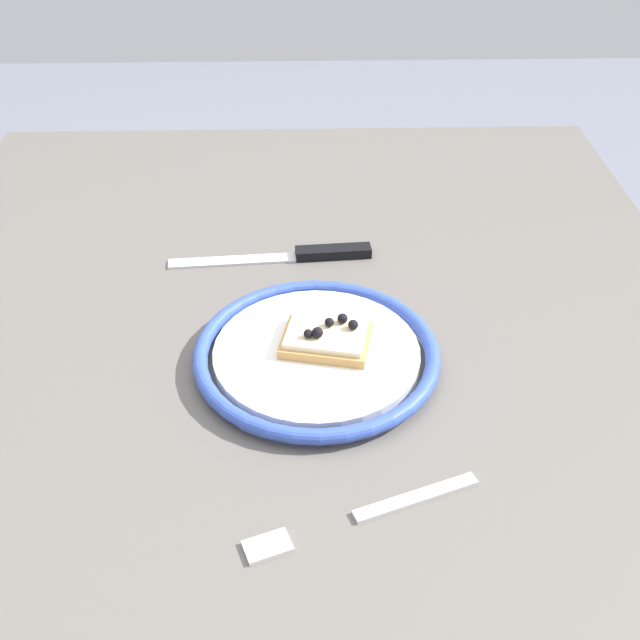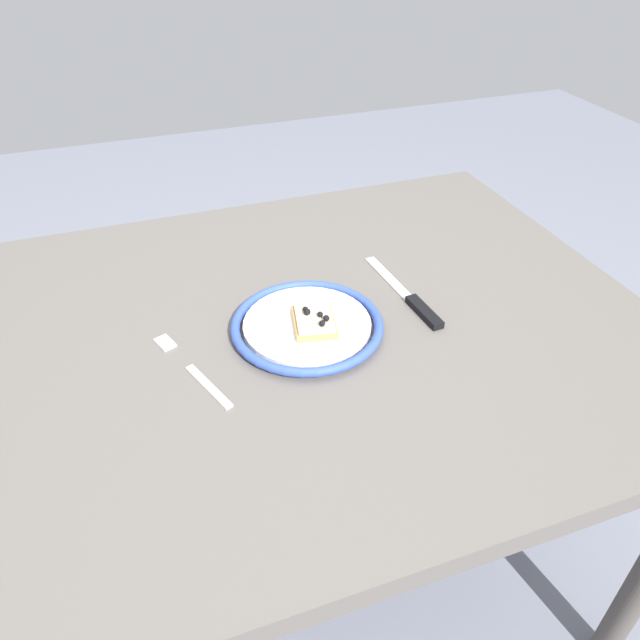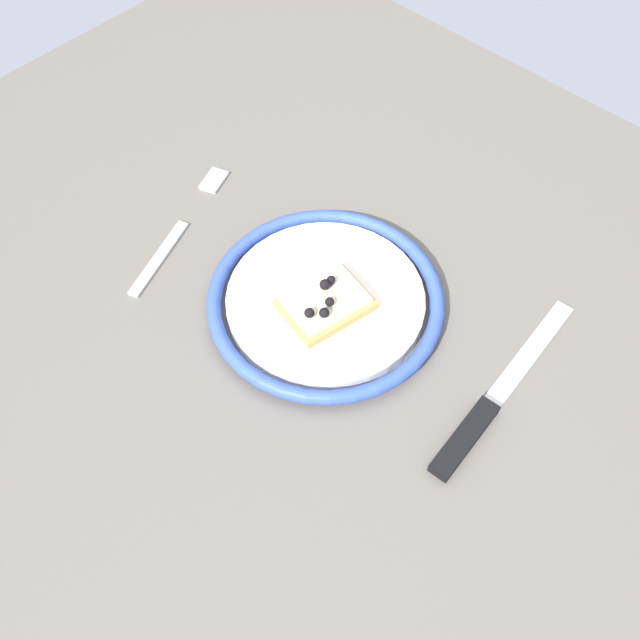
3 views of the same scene
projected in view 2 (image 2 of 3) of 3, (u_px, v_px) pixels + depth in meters
The scene contains 6 objects.
ground_plane at pixel (308, 565), 1.40m from camera, with size 6.00×6.00×0.00m, color slate.
dining_table at pixel (304, 358), 1.01m from camera, with size 1.14×0.90×0.72m.
plate at pixel (307, 325), 0.95m from camera, with size 0.24×0.24×0.02m.
pizza_slice_near at pixel (314, 321), 0.93m from camera, with size 0.08×0.10×0.03m.
knife at pixel (414, 302), 1.01m from camera, with size 0.04×0.24×0.01m.
fork at pixel (191, 369), 0.88m from camera, with size 0.09×0.19×0.00m.
Camera 2 is at (-0.23, -0.74, 1.30)m, focal length 33.44 mm.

